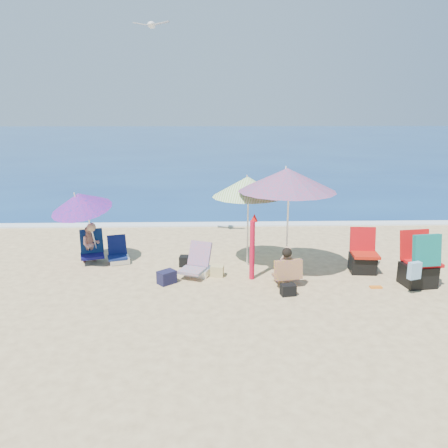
{
  "coord_description": "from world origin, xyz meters",
  "views": [
    {
      "loc": [
        -0.56,
        -8.61,
        3.61
      ],
      "look_at": [
        -0.3,
        1.0,
        1.1
      ],
      "focal_mm": 35.65,
      "sensor_mm": 36.0,
      "label": 1
    }
  ],
  "objects_px": {
    "furled_umbrella": "(253,244)",
    "person_left": "(91,244)",
    "umbrella_blue": "(80,201)",
    "umbrella_turquoise": "(287,180)",
    "seagull": "(152,25)",
    "umbrella_striped": "(248,187)",
    "chair_rainbow": "(198,267)",
    "person_center": "(287,267)",
    "camp_chair_right": "(419,266)",
    "camp_chair_left": "(363,259)",
    "chair_navy": "(118,256)"
  },
  "relations": [
    {
      "from": "camp_chair_right",
      "to": "person_left",
      "type": "bearing_deg",
      "value": 166.71
    },
    {
      "from": "person_left",
      "to": "umbrella_blue",
      "type": "bearing_deg",
      "value": -107.36
    },
    {
      "from": "chair_rainbow",
      "to": "person_left",
      "type": "bearing_deg",
      "value": 160.0
    },
    {
      "from": "person_center",
      "to": "person_left",
      "type": "height_order",
      "value": "person_left"
    },
    {
      "from": "chair_navy",
      "to": "person_center",
      "type": "distance_m",
      "value": 4.12
    },
    {
      "from": "chair_navy",
      "to": "umbrella_blue",
      "type": "bearing_deg",
      "value": -163.8
    },
    {
      "from": "camp_chair_left",
      "to": "person_center",
      "type": "relative_size",
      "value": 1.18
    },
    {
      "from": "umbrella_striped",
      "to": "seagull",
      "type": "relative_size",
      "value": 2.53
    },
    {
      "from": "umbrella_turquoise",
      "to": "umbrella_blue",
      "type": "xyz_separation_m",
      "value": [
        -4.62,
        0.63,
        -0.58
      ]
    },
    {
      "from": "camp_chair_right",
      "to": "furled_umbrella",
      "type": "bearing_deg",
      "value": 171.78
    },
    {
      "from": "chair_navy",
      "to": "camp_chair_left",
      "type": "distance_m",
      "value": 5.73
    },
    {
      "from": "chair_navy",
      "to": "chair_rainbow",
      "type": "bearing_deg",
      "value": -24.41
    },
    {
      "from": "chair_navy",
      "to": "umbrella_turquoise",
      "type": "bearing_deg",
      "value": -12.37
    },
    {
      "from": "chair_rainbow",
      "to": "seagull",
      "type": "bearing_deg",
      "value": 122.86
    },
    {
      "from": "camp_chair_right",
      "to": "person_center",
      "type": "bearing_deg",
      "value": 177.88
    },
    {
      "from": "furled_umbrella",
      "to": "chair_navy",
      "type": "height_order",
      "value": "furled_umbrella"
    },
    {
      "from": "person_center",
      "to": "camp_chair_left",
      "type": "bearing_deg",
      "value": 22.2
    },
    {
      "from": "person_center",
      "to": "seagull",
      "type": "bearing_deg",
      "value": 142.52
    },
    {
      "from": "umbrella_striped",
      "to": "person_left",
      "type": "distance_m",
      "value": 4.01
    },
    {
      "from": "umbrella_striped",
      "to": "chair_rainbow",
      "type": "distance_m",
      "value": 2.13
    },
    {
      "from": "person_center",
      "to": "person_left",
      "type": "xyz_separation_m",
      "value": [
        -4.47,
        1.6,
        0.04
      ]
    },
    {
      "from": "seagull",
      "to": "chair_rainbow",
      "type": "bearing_deg",
      "value": -57.14
    },
    {
      "from": "umbrella_striped",
      "to": "person_center",
      "type": "bearing_deg",
      "value": -59.37
    },
    {
      "from": "chair_rainbow",
      "to": "umbrella_striped",
      "type": "bearing_deg",
      "value": 27.54
    },
    {
      "from": "umbrella_striped",
      "to": "person_left",
      "type": "xyz_separation_m",
      "value": [
        -3.73,
        0.35,
        -1.44
      ]
    },
    {
      "from": "furled_umbrella",
      "to": "person_center",
      "type": "relative_size",
      "value": 1.71
    },
    {
      "from": "chair_rainbow",
      "to": "person_left",
      "type": "relative_size",
      "value": 0.9
    },
    {
      "from": "person_left",
      "to": "seagull",
      "type": "bearing_deg",
      "value": 21.33
    },
    {
      "from": "umbrella_blue",
      "to": "chair_navy",
      "type": "bearing_deg",
      "value": 16.2
    },
    {
      "from": "chair_navy",
      "to": "chair_rainbow",
      "type": "distance_m",
      "value": 2.12
    },
    {
      "from": "umbrella_blue",
      "to": "camp_chair_right",
      "type": "relative_size",
      "value": 1.6
    },
    {
      "from": "camp_chair_right",
      "to": "umbrella_blue",
      "type": "bearing_deg",
      "value": 168.96
    },
    {
      "from": "umbrella_turquoise",
      "to": "furled_umbrella",
      "type": "distance_m",
      "value": 1.56
    },
    {
      "from": "furled_umbrella",
      "to": "person_center",
      "type": "distance_m",
      "value": 0.88
    },
    {
      "from": "camp_chair_left",
      "to": "camp_chair_right",
      "type": "height_order",
      "value": "camp_chair_right"
    },
    {
      "from": "umbrella_blue",
      "to": "camp_chair_right",
      "type": "height_order",
      "value": "umbrella_blue"
    },
    {
      "from": "umbrella_turquoise",
      "to": "chair_navy",
      "type": "relative_size",
      "value": 4.05
    },
    {
      "from": "umbrella_blue",
      "to": "chair_rainbow",
      "type": "xyz_separation_m",
      "value": [
        2.67,
        -0.66,
        -1.36
      ]
    },
    {
      "from": "umbrella_striped",
      "to": "person_center",
      "type": "distance_m",
      "value": 2.08
    },
    {
      "from": "seagull",
      "to": "person_center",
      "type": "bearing_deg",
      "value": -37.48
    },
    {
      "from": "umbrella_blue",
      "to": "camp_chair_left",
      "type": "bearing_deg",
      "value": -5.05
    },
    {
      "from": "chair_rainbow",
      "to": "person_center",
      "type": "xyz_separation_m",
      "value": [
        1.89,
        -0.66,
        0.22
      ]
    },
    {
      "from": "seagull",
      "to": "umbrella_striped",
      "type": "bearing_deg",
      "value": -24.11
    },
    {
      "from": "umbrella_blue",
      "to": "person_center",
      "type": "height_order",
      "value": "umbrella_blue"
    },
    {
      "from": "seagull",
      "to": "person_left",
      "type": "bearing_deg",
      "value": -158.67
    },
    {
      "from": "chair_navy",
      "to": "camp_chair_right",
      "type": "relative_size",
      "value": 0.58
    },
    {
      "from": "furled_umbrella",
      "to": "person_left",
      "type": "relative_size",
      "value": 1.46
    },
    {
      "from": "umbrella_striped",
      "to": "person_left",
      "type": "bearing_deg",
      "value": 174.71
    },
    {
      "from": "umbrella_turquoise",
      "to": "seagull",
      "type": "xyz_separation_m",
      "value": [
        -2.95,
        1.53,
        3.31
      ]
    },
    {
      "from": "umbrella_striped",
      "to": "person_center",
      "type": "height_order",
      "value": "umbrella_striped"
    }
  ]
}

